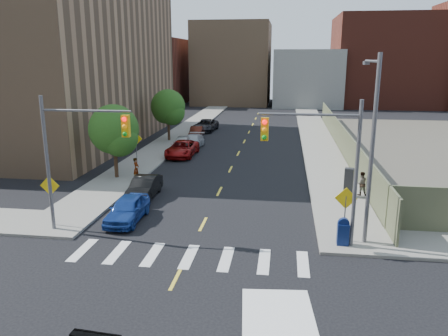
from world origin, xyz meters
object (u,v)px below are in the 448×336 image
(parked_car_red, at_px, (182,149))
(payphone, at_px, (349,182))
(parked_car_silver, at_px, (193,142))
(mailbox, at_px, (343,232))
(parked_car_blue, at_px, (127,209))
(pedestrian_east, at_px, (361,184))
(pedestrian_west, at_px, (136,169))
(parked_car_grey, at_px, (205,125))
(parked_car_maroon, at_px, (196,132))
(parked_car_black, at_px, (144,187))
(parked_car_white, at_px, (182,143))

(parked_car_red, bearing_deg, payphone, -37.47)
(parked_car_red, distance_m, payphone, 16.95)
(parked_car_red, bearing_deg, parked_car_silver, 88.13)
(parked_car_silver, distance_m, mailbox, 24.89)
(parked_car_blue, distance_m, pedestrian_east, 14.72)
(parked_car_blue, height_order, payphone, payphone)
(pedestrian_west, distance_m, pedestrian_east, 15.58)
(parked_car_red, height_order, payphone, payphone)
(parked_car_blue, height_order, parked_car_grey, parked_car_grey)
(parked_car_silver, relative_size, parked_car_maroon, 1.18)
(parked_car_blue, relative_size, parked_car_grey, 0.81)
(parked_car_black, height_order, parked_car_white, parked_car_white)
(parked_car_white, bearing_deg, mailbox, -62.17)
(pedestrian_west, height_order, pedestrian_east, pedestrian_west)
(parked_car_blue, relative_size, parked_car_silver, 0.92)
(parked_car_black, relative_size, payphone, 2.22)
(parked_car_red, height_order, pedestrian_east, pedestrian_east)
(pedestrian_west, bearing_deg, parked_car_silver, -7.84)
(parked_car_red, xyz_separation_m, mailbox, (12.05, -18.12, 0.09))
(payphone, xyz_separation_m, pedestrian_east, (0.85, 0.39, -0.15))
(parked_car_black, relative_size, parked_car_maroon, 1.08)
(parked_car_red, relative_size, parked_car_white, 1.24)
(pedestrian_east, bearing_deg, parked_car_white, -47.65)
(parked_car_white, distance_m, parked_car_maroon, 6.72)
(parked_car_white, relative_size, mailbox, 3.07)
(parked_car_black, distance_m, mailbox, 13.16)
(parked_car_silver, height_order, parked_car_white, parked_car_white)
(parked_car_grey, bearing_deg, pedestrian_west, -87.83)
(parked_car_silver, xyz_separation_m, parked_car_white, (-0.74, -1.25, 0.05))
(parked_car_white, relative_size, payphone, 2.21)
(parked_car_silver, bearing_deg, parked_car_black, -87.87)
(pedestrian_west, bearing_deg, mailbox, -126.16)
(parked_car_silver, xyz_separation_m, payphone, (13.11, -14.27, 0.43))
(parked_car_black, distance_m, parked_car_maroon, 21.32)
(parked_car_blue, distance_m, mailbox, 11.47)
(parked_car_silver, bearing_deg, parked_car_blue, -86.91)
(pedestrian_east, bearing_deg, parked_car_grey, -65.86)
(parked_car_black, bearing_deg, parked_car_blue, -85.94)
(parked_car_blue, xyz_separation_m, parked_car_silver, (-0.56, 19.96, -0.05))
(parked_car_white, xyz_separation_m, parked_car_grey, (0.18, 11.43, 0.01))
(parked_car_silver, bearing_deg, pedestrian_east, -43.37)
(parked_car_red, xyz_separation_m, parked_car_white, (-0.56, 2.51, -0.01))
(parked_car_red, height_order, parked_car_silver, parked_car_red)
(parked_car_silver, height_order, parked_car_maroon, parked_car_silver)
(payphone, distance_m, pedestrian_west, 14.77)
(parked_car_blue, bearing_deg, payphone, 24.09)
(parked_car_blue, height_order, parked_car_maroon, parked_car_blue)
(payphone, bearing_deg, parked_car_maroon, 138.55)
(parked_car_white, bearing_deg, parked_car_blue, -89.61)
(mailbox, height_order, payphone, payphone)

